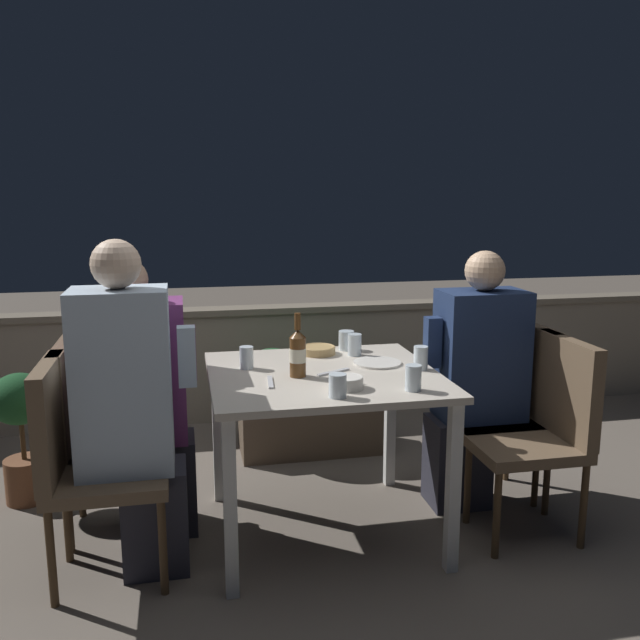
{
  "coord_description": "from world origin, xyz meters",
  "views": [
    {
      "loc": [
        -0.59,
        -2.8,
        1.54
      ],
      "look_at": [
        0.0,
        0.07,
        0.97
      ],
      "focal_mm": 38.0,
      "sensor_mm": 36.0,
      "label": 1
    }
  ],
  "objects_px": {
    "person_navy_jumper": "(474,380)",
    "potted_plant": "(21,424)",
    "chair_right_far": "(512,398)",
    "chair_right_near": "(543,419)",
    "chair_left_far": "(92,424)",
    "person_purple_stripe": "(139,400)",
    "person_blue_shirt": "(132,410)",
    "beer_bottle": "(298,352)",
    "chair_left_near": "(81,451)"
  },
  "relations": [
    {
      "from": "chair_left_far",
      "to": "beer_bottle",
      "type": "height_order",
      "value": "beer_bottle"
    },
    {
      "from": "chair_left_near",
      "to": "chair_right_near",
      "type": "distance_m",
      "value": 1.98
    },
    {
      "from": "person_navy_jumper",
      "to": "potted_plant",
      "type": "relative_size",
      "value": 1.9
    },
    {
      "from": "person_blue_shirt",
      "to": "person_purple_stripe",
      "type": "distance_m",
      "value": 0.33
    },
    {
      "from": "beer_bottle",
      "to": "potted_plant",
      "type": "bearing_deg",
      "value": 153.22
    },
    {
      "from": "person_blue_shirt",
      "to": "potted_plant",
      "type": "distance_m",
      "value": 1.0
    },
    {
      "from": "chair_right_far",
      "to": "beer_bottle",
      "type": "bearing_deg",
      "value": -170.27
    },
    {
      "from": "person_blue_shirt",
      "to": "person_purple_stripe",
      "type": "relative_size",
      "value": 1.08
    },
    {
      "from": "person_blue_shirt",
      "to": "chair_left_far",
      "type": "bearing_deg",
      "value": 121.46
    },
    {
      "from": "chair_left_far",
      "to": "person_purple_stripe",
      "type": "xyz_separation_m",
      "value": [
        0.21,
        -0.0,
        0.1
      ]
    },
    {
      "from": "person_navy_jumper",
      "to": "beer_bottle",
      "type": "bearing_deg",
      "value": -168.1
    },
    {
      "from": "person_blue_shirt",
      "to": "potted_plant",
      "type": "bearing_deg",
      "value": 128.0
    },
    {
      "from": "chair_right_near",
      "to": "person_navy_jumper",
      "type": "height_order",
      "value": "person_navy_jumper"
    },
    {
      "from": "chair_left_far",
      "to": "potted_plant",
      "type": "xyz_separation_m",
      "value": [
        -0.39,
        0.43,
        -0.12
      ]
    },
    {
      "from": "person_blue_shirt",
      "to": "chair_left_near",
      "type": "bearing_deg",
      "value": -180.0
    },
    {
      "from": "chair_left_far",
      "to": "chair_right_far",
      "type": "distance_m",
      "value": 1.98
    },
    {
      "from": "chair_left_near",
      "to": "person_purple_stripe",
      "type": "height_order",
      "value": "person_purple_stripe"
    },
    {
      "from": "person_navy_jumper",
      "to": "chair_right_far",
      "type": "bearing_deg",
      "value": 0.0
    },
    {
      "from": "person_navy_jumper",
      "to": "chair_left_far",
      "type": "bearing_deg",
      "value": 179.34
    },
    {
      "from": "chair_right_far",
      "to": "potted_plant",
      "type": "height_order",
      "value": "chair_right_far"
    },
    {
      "from": "person_blue_shirt",
      "to": "potted_plant",
      "type": "xyz_separation_m",
      "value": [
        -0.59,
        0.75,
        -0.28
      ]
    },
    {
      "from": "person_blue_shirt",
      "to": "chair_left_far",
      "type": "xyz_separation_m",
      "value": [
        -0.2,
        0.32,
        -0.16
      ]
    },
    {
      "from": "person_blue_shirt",
      "to": "beer_bottle",
      "type": "xyz_separation_m",
      "value": [
        0.69,
        0.11,
        0.17
      ]
    },
    {
      "from": "person_purple_stripe",
      "to": "person_navy_jumper",
      "type": "relative_size",
      "value": 1.0
    },
    {
      "from": "chair_left_near",
      "to": "person_blue_shirt",
      "type": "bearing_deg",
      "value": 0.0
    },
    {
      "from": "chair_right_far",
      "to": "person_navy_jumper",
      "type": "bearing_deg",
      "value": 180.0
    },
    {
      "from": "person_purple_stripe",
      "to": "chair_left_far",
      "type": "bearing_deg",
      "value": 180.0
    },
    {
      "from": "chair_right_near",
      "to": "person_purple_stripe",
      "type": "bearing_deg",
      "value": 169.28
    },
    {
      "from": "chair_left_far",
      "to": "chair_right_near",
      "type": "bearing_deg",
      "value": -9.63
    },
    {
      "from": "person_navy_jumper",
      "to": "potted_plant",
      "type": "bearing_deg",
      "value": 168.19
    },
    {
      "from": "chair_right_far",
      "to": "person_navy_jumper",
      "type": "relative_size",
      "value": 0.71
    },
    {
      "from": "chair_right_far",
      "to": "chair_right_near",
      "type": "bearing_deg",
      "value": -91.34
    },
    {
      "from": "chair_right_near",
      "to": "person_blue_shirt",
      "type": "bearing_deg",
      "value": 179.51
    },
    {
      "from": "person_blue_shirt",
      "to": "chair_right_near",
      "type": "distance_m",
      "value": 1.79
    },
    {
      "from": "chair_left_near",
      "to": "chair_right_near",
      "type": "bearing_deg",
      "value": -0.44
    },
    {
      "from": "chair_left_near",
      "to": "potted_plant",
      "type": "height_order",
      "value": "chair_left_near"
    },
    {
      "from": "chair_left_far",
      "to": "chair_right_near",
      "type": "relative_size",
      "value": 1.0
    },
    {
      "from": "chair_left_near",
      "to": "chair_left_far",
      "type": "bearing_deg",
      "value": 88.83
    },
    {
      "from": "beer_bottle",
      "to": "person_blue_shirt",
      "type": "bearing_deg",
      "value": -170.83
    },
    {
      "from": "beer_bottle",
      "to": "potted_plant",
      "type": "xyz_separation_m",
      "value": [
        -1.27,
        0.64,
        -0.46
      ]
    },
    {
      "from": "person_purple_stripe",
      "to": "chair_right_near",
      "type": "height_order",
      "value": "person_purple_stripe"
    },
    {
      "from": "chair_right_near",
      "to": "beer_bottle",
      "type": "relative_size",
      "value": 3.23
    },
    {
      "from": "chair_left_far",
      "to": "chair_right_far",
      "type": "xyz_separation_m",
      "value": [
        1.98,
        -0.02,
        0.0
      ]
    },
    {
      "from": "chair_left_near",
      "to": "chair_right_far",
      "type": "bearing_deg",
      "value": 8.56
    },
    {
      "from": "chair_left_near",
      "to": "beer_bottle",
      "type": "xyz_separation_m",
      "value": [
        0.89,
        0.11,
        0.33
      ]
    },
    {
      "from": "chair_left_near",
      "to": "beer_bottle",
      "type": "distance_m",
      "value": 0.95
    },
    {
      "from": "potted_plant",
      "to": "beer_bottle",
      "type": "bearing_deg",
      "value": -26.78
    },
    {
      "from": "person_navy_jumper",
      "to": "beer_bottle",
      "type": "relative_size",
      "value": 4.56
    },
    {
      "from": "potted_plant",
      "to": "chair_left_near",
      "type": "bearing_deg",
      "value": -62.85
    },
    {
      "from": "chair_right_near",
      "to": "potted_plant",
      "type": "height_order",
      "value": "chair_right_near"
    }
  ]
}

